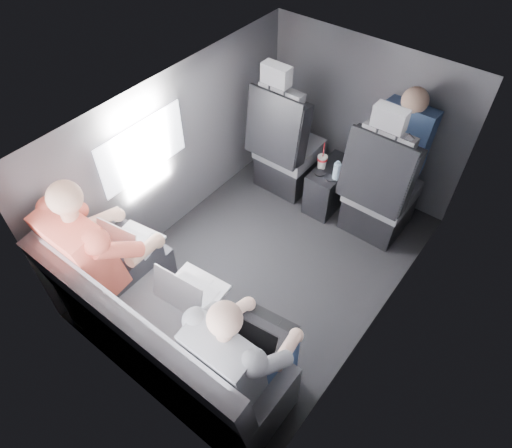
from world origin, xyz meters
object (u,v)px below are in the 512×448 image
Objects in this scene: rear_bench at (166,340)px; laptop_silver at (190,289)px; front_seat_left at (286,150)px; front_seat_right at (379,193)px; water_bottle at (337,171)px; passenger_rear_left at (105,251)px; laptop_black at (257,332)px; passenger_front_right at (403,142)px; center_console at (330,186)px; passenger_rear_right at (242,354)px; laptop_white at (130,240)px; soda_cup at (322,161)px.

laptop_silver is at bearing 80.07° from rear_bench.
front_seat_left is 1.76m from laptop_silver.
water_bottle is at bearing -171.13° from front_seat_right.
water_bottle is 1.88m from passenger_rear_left.
front_seat_left is at bearing 180.00° from front_seat_right.
front_seat_right reaches higher than laptop_black.
water_bottle is (0.09, 1.85, 0.17)m from rear_bench.
passenger_front_right is at bearing 78.16° from laptop_silver.
front_seat_right reaches higher than center_console.
front_seat_right is 1.74m from laptop_silver.
laptop_silver is (-0.41, -1.68, 0.23)m from front_seat_right.
center_console is 2.80× the size of water_bottle.
passenger_rear_left reaches higher than center_console.
rear_bench is at bearing -99.93° from laptop_silver.
laptop_silver reaches higher than center_console.
passenger_front_right is (-0.08, 1.92, 0.11)m from laptop_black.
laptop_black is 0.31× the size of passenger_rear_right.
laptop_silver is 0.51m from passenger_rear_right.
passenger_front_right is at bearing 92.43° from passenger_rear_right.
laptop_white is (-0.54, 0.27, 0.32)m from rear_bench.
passenger_rear_right is at bearing -87.08° from laptop_black.
laptop_white is at bearing 175.54° from laptop_silver.
laptop_white is (-0.54, -1.67, 0.43)m from center_console.
laptop_white is 2.14m from passenger_front_right.
front_seat_right is 1.07× the size of passenger_rear_right.
water_bottle is 0.15× the size of passenger_rear_right.
water_bottle is 0.13× the size of passenger_rear_left.
center_console is 1.99m from passenger_rear_left.
center_console is at bearing 72.83° from passenger_rear_left.
soda_cup is (0.37, -0.01, 0.06)m from front_seat_left.
passenger_front_right is at bearing 26.96° from soda_cup.
center_console is at bearing 91.30° from laptop_silver.
passenger_rear_left is at bearing -119.46° from front_seat_right.
passenger_rear_left is at bearing -105.31° from soda_cup.
soda_cup is 0.65m from passenger_front_right.
laptop_black reaches higher than laptop_white.
laptop_white is at bearing 153.54° from rear_bench.
center_console is at bearing 174.93° from front_seat_right.
center_console is 1.94m from rear_bench.
front_seat_left is 7.37× the size of water_bottle.
laptop_black is (0.53, -1.70, 0.43)m from center_console.
water_bottle is 1.70m from laptop_white.
rear_bench reaches higher than laptop_white.
passenger_rear_right is (1.10, 0.00, -0.04)m from passenger_rear_left.
passenger_rear_right is at bearing -87.57° from passenger_front_right.
front_seat_right is at bearing 92.63° from passenger_rear_right.
water_bottle is at bearing 88.29° from laptop_silver.
passenger_rear_right reaches higher than laptop_silver.
rear_bench is 1.90m from soda_cup.
passenger_rear_left is 2.30m from passenger_front_right.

